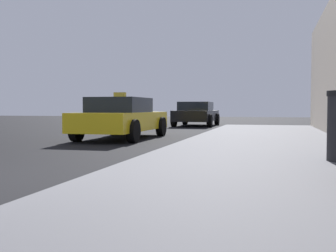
% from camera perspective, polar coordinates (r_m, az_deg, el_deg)
% --- Properties ---
extents(sidewalk, '(4.00, 32.00, 0.15)m').
position_cam_1_polar(sidewalk, '(3.94, 11.62, -10.44)').
color(sidewalk, '#5B5B60').
rests_on(sidewalk, ground_plane).
extents(car_yellow, '(1.93, 4.47, 1.43)m').
position_cam_1_polar(car_yellow, '(12.78, -6.42, 1.14)').
color(car_yellow, yellow).
rests_on(car_yellow, ground_plane).
extents(car_black, '(2.04, 4.27, 1.27)m').
position_cam_1_polar(car_black, '(21.84, 3.96, 1.72)').
color(car_black, black).
rests_on(car_black, ground_plane).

